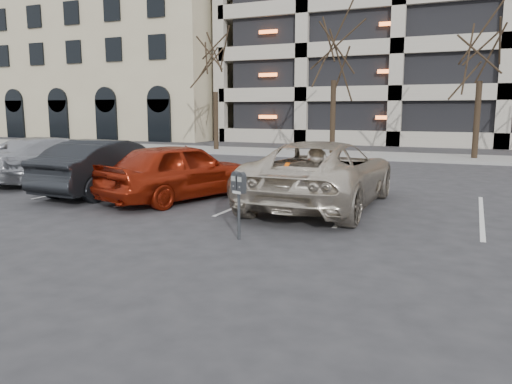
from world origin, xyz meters
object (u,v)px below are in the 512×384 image
at_px(suv_silver, 322,174).
at_px(car_dark, 110,166).
at_px(parking_meter, 239,189).
at_px(car_red, 180,171).
at_px(car_silver, 55,159).
at_px(tree_a, 215,55).
at_px(tree_c, 483,31).
at_px(tree_b, 335,33).

xyz_separation_m(suv_silver, car_dark, (-6.19, -0.54, -0.04)).
bearing_deg(car_dark, suv_silver, -172.39).
relative_size(parking_meter, car_red, 0.27).
xyz_separation_m(car_red, car_dark, (-2.45, 0.14, -0.00)).
bearing_deg(car_silver, car_dark, 167.23).
xyz_separation_m(parking_meter, car_silver, (-9.00, 4.45, -0.20)).
distance_m(tree_a, suv_silver, 18.15).
bearing_deg(car_silver, tree_c, -127.64).
bearing_deg(car_red, tree_c, -98.27).
height_order(car_dark, car_silver, car_dark).
height_order(tree_c, car_red, tree_c).
height_order(parking_meter, suv_silver, suv_silver).
bearing_deg(tree_a, parking_meter, -60.80).
distance_m(car_dark, car_silver, 3.49).
bearing_deg(tree_b, car_red, -90.97).
height_order(tree_c, car_silver, tree_c).
bearing_deg(car_dark, tree_b, -97.88).
distance_m(suv_silver, car_red, 3.80).
relative_size(tree_c, car_silver, 1.59).
bearing_deg(parking_meter, tree_a, 142.07).
bearing_deg(car_silver, car_red, 173.82).
relative_size(parking_meter, car_dark, 0.26).
bearing_deg(suv_silver, tree_c, -103.96).
bearing_deg(suv_silver, car_silver, -3.60).
bearing_deg(tree_c, suv_silver, -104.02).
xyz_separation_m(tree_b, car_dark, (-2.70, -14.59, -5.54)).
bearing_deg(tree_b, suv_silver, -76.04).
distance_m(tree_b, parking_meter, 18.92).
bearing_deg(tree_b, parking_meter, -80.48).
distance_m(parking_meter, car_dark, 6.59).
bearing_deg(car_dark, tree_c, -121.01).
xyz_separation_m(tree_a, car_red, (6.75, -14.72, -4.73)).
relative_size(tree_a, car_dark, 1.61).
relative_size(car_red, car_dark, 0.97).
distance_m(tree_a, tree_c, 14.01).
bearing_deg(tree_c, car_silver, -134.05).
distance_m(tree_a, tree_b, 7.05).
bearing_deg(car_red, suv_silver, -151.78).
height_order(suv_silver, car_red, suv_silver).
xyz_separation_m(tree_b, car_silver, (-6.00, -13.44, -5.56)).
bearing_deg(parking_meter, tree_b, 122.39).
xyz_separation_m(suv_silver, car_red, (-3.74, -0.68, -0.04)).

